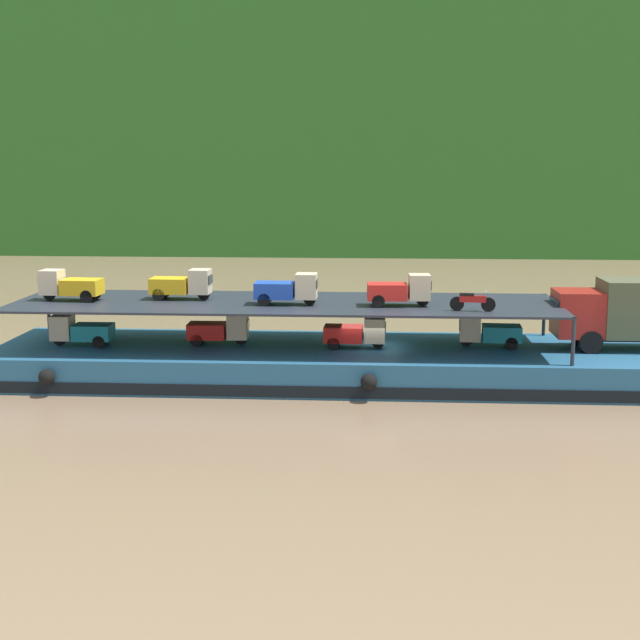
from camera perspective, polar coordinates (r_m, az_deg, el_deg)
The scene contains 14 objects.
ground_plane at distance 40.41m, azimuth 3.17°, elevation -3.81°, with size 400.00×400.00×0.00m, color #7F664C.
hillside_far_bank at distance 105.29m, azimuth 3.62°, elevation 17.31°, with size 123.20×29.81×40.76m.
cargo_barge at distance 40.22m, azimuth 3.18°, elevation -2.78°, with size 33.46×7.93×1.50m.
covered_lorry at distance 41.62m, azimuth 19.61°, elevation 0.52°, with size 7.88×2.37×3.10m.
cargo_rack at distance 39.93m, azimuth -2.24°, elevation 1.07°, with size 24.26×6.59×2.00m.
mini_truck_lower_stern at distance 41.59m, azimuth -15.01°, elevation -0.65°, with size 2.75×1.22×1.38m.
mini_truck_lower_aft at distance 40.69m, azimuth -6.43°, elevation -0.60°, with size 2.77×1.25×1.38m.
mini_truck_lower_mid at distance 39.73m, azimuth 2.31°, elevation -0.81°, with size 2.77×1.25×1.38m.
mini_truck_lower_fore at distance 40.63m, azimuth 10.72°, elevation -0.73°, with size 2.79×1.29×1.38m.
mini_truck_upper_stern at distance 41.77m, azimuth -15.66°, elevation 2.14°, with size 2.80×1.30×1.38m.
mini_truck_upper_mid at distance 41.05m, azimuth -8.79°, elevation 2.26°, with size 2.77×1.24×1.38m.
mini_truck_upper_fore at distance 39.09m, azimuth -2.10°, elevation 1.99°, with size 2.75×1.22×1.38m.
mini_truck_upper_bow at distance 38.86m, azimuth 5.13°, elevation 1.91°, with size 2.78×1.28×1.38m.
motorcycle_upper_port at distance 37.92m, azimuth 9.68°, elevation 1.20°, with size 1.90×0.55×0.87m.
Camera 1 is at (0.24, -39.23, 9.69)m, focal length 50.18 mm.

